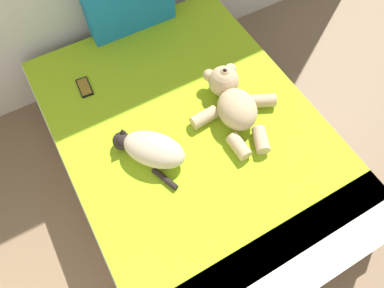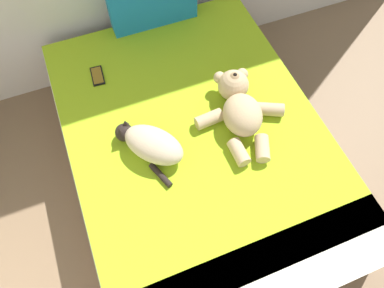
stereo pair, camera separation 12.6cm
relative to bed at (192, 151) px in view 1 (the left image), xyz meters
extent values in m
cube|color=olive|center=(0.00, 0.00, -0.10)|extent=(1.45, 2.00, 0.28)
cube|color=white|center=(0.00, 0.00, 0.13)|extent=(1.41, 1.94, 0.18)
cube|color=#9EC61E|center=(0.00, 0.06, 0.23)|extent=(1.39, 1.80, 0.02)
cube|color=silver|center=(0.00, -0.83, 0.23)|extent=(1.39, 0.32, 0.02)
cube|color=#1972AD|center=(0.06, 0.91, 0.45)|extent=(0.57, 0.13, 0.42)
ellipsoid|color=#C6B293|center=(-0.25, -0.04, 0.32)|extent=(0.36, 0.38, 0.15)
sphere|color=black|center=(-0.38, 0.10, 0.29)|extent=(0.10, 0.10, 0.10)
cone|color=black|center=(-0.40, 0.08, 0.35)|extent=(0.04, 0.04, 0.04)
cone|color=black|center=(-0.36, 0.12, 0.35)|extent=(0.04, 0.04, 0.04)
cylinder|color=black|center=(-0.27, -0.19, 0.26)|extent=(0.09, 0.16, 0.03)
ellipsoid|color=black|center=(-0.29, 0.05, 0.27)|extent=(0.11, 0.11, 0.04)
ellipsoid|color=tan|center=(0.25, -0.05, 0.33)|extent=(0.26, 0.30, 0.18)
sphere|color=tan|center=(0.29, 0.15, 0.33)|extent=(0.18, 0.18, 0.18)
sphere|color=#9E7F58|center=(0.29, 0.15, 0.39)|extent=(0.07, 0.07, 0.07)
sphere|color=black|center=(0.29, 0.15, 0.42)|extent=(0.02, 0.02, 0.02)
sphere|color=tan|center=(0.24, 0.23, 0.34)|extent=(0.07, 0.07, 0.07)
sphere|color=tan|center=(0.37, 0.20, 0.34)|extent=(0.07, 0.07, 0.07)
cylinder|color=tan|center=(0.09, 0.02, 0.28)|extent=(0.16, 0.09, 0.08)
cylinder|color=tan|center=(0.15, -0.23, 0.28)|extent=(0.08, 0.14, 0.08)
cylinder|color=tan|center=(0.43, -0.04, 0.28)|extent=(0.17, 0.14, 0.08)
cylinder|color=tan|center=(0.28, -0.25, 0.28)|extent=(0.13, 0.16, 0.08)
cube|color=black|center=(-0.42, 0.58, 0.25)|extent=(0.08, 0.15, 0.01)
cube|color=olive|center=(-0.42, 0.58, 0.25)|extent=(0.07, 0.13, 0.00)
camera|label=1|loc=(-0.50, -0.88, 1.92)|focal=32.68mm
camera|label=2|loc=(-0.39, -0.94, 1.92)|focal=32.68mm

